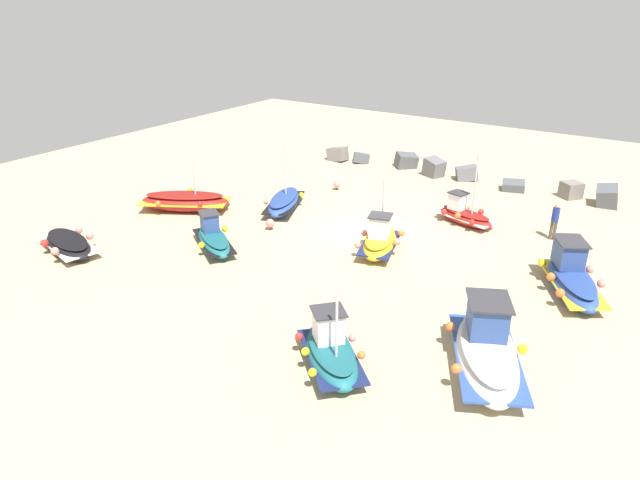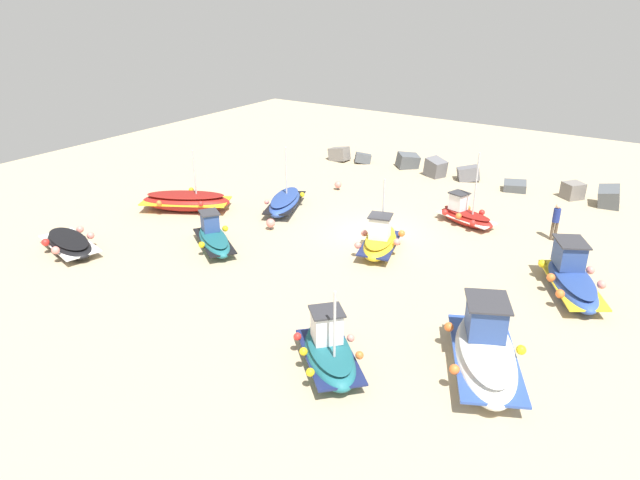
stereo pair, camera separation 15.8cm
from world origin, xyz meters
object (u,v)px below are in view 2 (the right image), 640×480
at_px(fishing_boat_2, 380,241).
at_px(fishing_boat_8, 465,215).
at_px(fishing_boat_6, 285,202).
at_px(mooring_buoy_1, 338,185).
at_px(fishing_boat_4, 485,351).
at_px(fishing_boat_3, 214,238).
at_px(person_walking, 556,219).
at_px(fishing_boat_1, 572,278).
at_px(fishing_boat_7, 329,352).
at_px(mooring_buoy_0, 271,223).
at_px(fishing_boat_0, 69,243).
at_px(fishing_boat_5, 186,201).

height_order(fishing_boat_2, fishing_boat_8, fishing_boat_8).
distance_m(fishing_boat_6, mooring_buoy_1, 4.34).
relative_size(fishing_boat_4, fishing_boat_8, 1.36).
distance_m(fishing_boat_2, fishing_boat_3, 7.35).
relative_size(fishing_boat_3, fishing_boat_8, 0.97).
bearing_deg(person_walking, fishing_boat_1, -169.46).
bearing_deg(fishing_boat_3, fishing_boat_2, -116.72).
xyz_separation_m(fishing_boat_7, mooring_buoy_0, (-8.28, 7.66, -0.21)).
relative_size(fishing_boat_1, fishing_boat_6, 1.08).
bearing_deg(mooring_buoy_1, fishing_boat_2, -45.75).
xyz_separation_m(fishing_boat_0, fishing_boat_3, (5.04, 3.77, 0.10)).
bearing_deg(mooring_buoy_0, fishing_boat_0, -130.47).
distance_m(fishing_boat_0, fishing_boat_8, 18.38).
xyz_separation_m(fishing_boat_8, person_walking, (4.09, 0.38, 0.54)).
relative_size(fishing_boat_6, fishing_boat_8, 1.10).
relative_size(fishing_boat_2, mooring_buoy_0, 6.30).
bearing_deg(mooring_buoy_0, fishing_boat_8, 38.24).
distance_m(fishing_boat_1, fishing_boat_5, 18.73).
bearing_deg(fishing_boat_5, mooring_buoy_1, -153.59).
bearing_deg(fishing_boat_7, mooring_buoy_1, -15.89).
xyz_separation_m(fishing_boat_0, fishing_boat_1, (19.14, 8.26, 0.23)).
bearing_deg(mooring_buoy_0, mooring_buoy_1, 94.07).
bearing_deg(mooring_buoy_0, fishing_boat_5, -177.01).
height_order(fishing_boat_6, fishing_boat_7, fishing_boat_6).
bearing_deg(fishing_boat_2, fishing_boat_6, -122.14).
height_order(fishing_boat_4, fishing_boat_8, fishing_boat_8).
xyz_separation_m(fishing_boat_4, fishing_boat_8, (-4.78, 11.03, -0.20)).
distance_m(fishing_boat_0, fishing_boat_7, 14.14).
relative_size(fishing_boat_5, person_walking, 2.80).
distance_m(fishing_boat_0, mooring_buoy_1, 14.68).
height_order(fishing_boat_5, mooring_buoy_0, fishing_boat_5).
xyz_separation_m(fishing_boat_3, fishing_boat_8, (8.24, 8.93, 0.01)).
distance_m(fishing_boat_1, fishing_boat_6, 14.41).
xyz_separation_m(fishing_boat_3, fishing_boat_4, (13.02, -2.10, 0.21)).
height_order(fishing_boat_1, fishing_boat_4, fishing_boat_4).
height_order(fishing_boat_2, fishing_boat_3, fishing_boat_2).
bearing_deg(fishing_boat_2, fishing_boat_0, -72.85).
relative_size(fishing_boat_0, fishing_boat_7, 1.14).
xyz_separation_m(fishing_boat_4, mooring_buoy_0, (-12.23, 5.16, -0.33)).
bearing_deg(mooring_buoy_1, mooring_buoy_0, -85.93).
distance_m(person_walking, mooring_buoy_0, 13.14).
height_order(fishing_boat_5, fishing_boat_8, fishing_boat_8).
bearing_deg(fishing_boat_8, fishing_boat_6, 38.73).
distance_m(fishing_boat_3, mooring_buoy_1, 9.91).
bearing_deg(fishing_boat_1, fishing_boat_3, 78.62).
distance_m(fishing_boat_3, mooring_buoy_0, 3.16).
height_order(fishing_boat_1, fishing_boat_7, fishing_boat_7).
relative_size(fishing_boat_7, fishing_boat_8, 0.92).
distance_m(fishing_boat_1, fishing_boat_4, 6.68).
bearing_deg(mooring_buoy_1, fishing_boat_1, -21.42).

